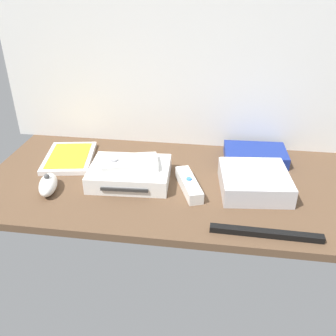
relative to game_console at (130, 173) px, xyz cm
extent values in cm
cube|color=brown|center=(10.14, 1.19, -3.20)|extent=(100.00, 48.00, 2.00)
cube|color=white|center=(10.14, 25.79, 29.80)|extent=(110.00, 1.20, 64.00)
cube|color=white|center=(0.00, 0.03, 0.00)|extent=(21.88, 17.18, 4.40)
cube|color=#2D2D2D|center=(0.47, -8.15, 0.00)|extent=(12.01, 1.29, 0.80)
cube|color=silver|center=(32.68, -0.16, 0.30)|extent=(18.71, 18.71, 5.00)
cube|color=silver|center=(32.68, -0.16, 2.95)|extent=(17.96, 17.96, 0.30)
cube|color=white|center=(-20.79, 9.20, -1.50)|extent=(16.69, 21.07, 1.40)
cube|color=gold|center=(-20.79, 9.20, -0.72)|extent=(13.82, 18.03, 0.16)
cube|color=navy|center=(34.06, 17.03, -0.50)|extent=(18.52, 12.80, 3.40)
cube|color=#19D833|center=(34.33, 10.84, -0.50)|extent=(8.01, 0.76, 0.60)
cube|color=white|center=(16.06, -2.29, -0.70)|extent=(8.55, 15.12, 3.00)
cylinder|color=#387FDB|center=(16.06, -2.29, 1.00)|extent=(1.40, 1.40, 0.40)
ellipsoid|color=white|center=(-19.49, -8.18, -0.20)|extent=(6.87, 10.80, 4.00)
sphere|color=#4C4C4C|center=(-19.49, -8.18, 2.20)|extent=(1.40, 1.40, 1.40)
cube|color=white|center=(0.21, -0.04, 3.20)|extent=(15.93, 11.30, 2.00)
cylinder|color=#99999E|center=(-3.66, -1.03, 4.40)|extent=(2.43, 2.43, 0.40)
cube|color=black|center=(34.18, -18.53, -1.50)|extent=(24.03, 2.33, 1.40)
camera|label=1|loc=(22.09, -82.65, 48.91)|focal=39.15mm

